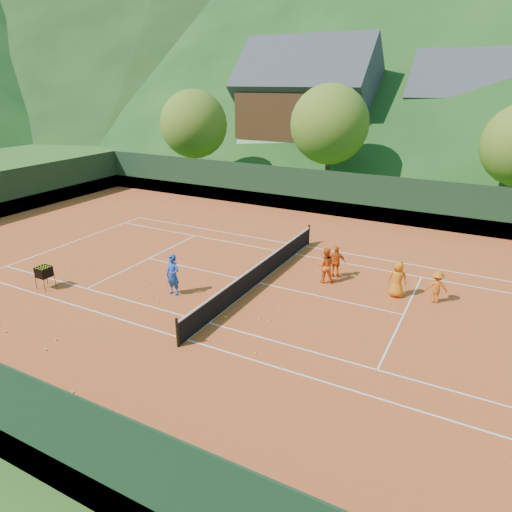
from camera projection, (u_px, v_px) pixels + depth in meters
The scene contains 34 objects.
ground at pixel (259, 283), 20.63m from camera, with size 400.00×400.00×0.00m, color #285019.
clay_court at pixel (259, 283), 20.63m from camera, with size 40.00×24.00×0.02m, color #B5461D.
coach at pixel (173, 275), 19.20m from camera, with size 0.66×0.43×1.81m, color #1A45AC.
student_a at pixel (325, 265), 20.41m from camera, with size 0.80×0.62×1.64m, color #F45415.
student_b at pixel (336, 262), 20.98m from camera, with size 0.88×0.37×1.50m, color #D75313.
student_c at pixel (398, 279), 19.05m from camera, with size 0.78×0.51×1.59m, color orange.
student_d at pixel (437, 287), 18.60m from camera, with size 0.88×0.51×1.37m, color #CF6312.
tennis_ball_1 at pixel (56, 340), 16.05m from camera, with size 0.07×0.07×0.07m, color #EAF729.
tennis_ball_3 at pixel (255, 353), 15.25m from camera, with size 0.07×0.07×0.07m, color #EAF729.
tennis_ball_4 at pixel (73, 392), 13.36m from camera, with size 0.07×0.07×0.07m, color #EAF729.
tennis_ball_5 at pixel (145, 286), 20.18m from camera, with size 0.07×0.07×0.07m, color #EAF729.
tennis_ball_6 at pixel (199, 325), 17.04m from camera, with size 0.07×0.07×0.07m, color #EAF729.
tennis_ball_7 at pixel (260, 318), 17.50m from camera, with size 0.07×0.07×0.07m, color #EAF729.
tennis_ball_8 at pixel (361, 336), 16.25m from camera, with size 0.07×0.07×0.07m, color #EAF729.
tennis_ball_9 at pixel (46, 350), 15.47m from camera, with size 0.07×0.07×0.07m, color #EAF729.
tennis_ball_10 at pixel (139, 297), 19.17m from camera, with size 0.07×0.07×0.07m, color #EAF729.
tennis_ball_11 at pixel (158, 301), 18.86m from camera, with size 0.07×0.07×0.07m, color #EAF729.
tennis_ball_12 at pixel (191, 299), 19.01m from camera, with size 0.07×0.07×0.07m, color #EAF729.
tennis_ball_13 at pixel (226, 317), 17.60m from camera, with size 0.07×0.07×0.07m, color #EAF729.
tennis_ball_14 at pixel (88, 268), 22.20m from camera, with size 0.07×0.07×0.07m, color #EAF729.
tennis_ball_15 at pixel (269, 320), 17.34m from camera, with size 0.07×0.07×0.07m, color #EAF729.
tennis_ball_16 at pixel (71, 271), 21.79m from camera, with size 0.07×0.07×0.07m, color #EAF729.
tennis_ball_17 at pixel (281, 305), 18.55m from camera, with size 0.07×0.07×0.07m, color #EAF729.
tennis_ball_18 at pixel (109, 268), 22.19m from camera, with size 0.07×0.07×0.07m, color #EAF729.
tennis_ball_19 at pixel (5, 332), 16.56m from camera, with size 0.07×0.07×0.07m, color #EAF729.
tennis_ball_20 at pixel (132, 264), 22.61m from camera, with size 0.07×0.07×0.07m, color #EAF729.
court_lines at pixel (259, 283), 20.63m from camera, with size 23.83×11.03×0.00m.
tennis_net at pixel (259, 273), 20.45m from camera, with size 0.10×12.07×1.10m.
perimeter_fence at pixel (259, 257), 20.18m from camera, with size 40.40×24.24×3.00m.
ball_hopper at pixel (44, 272), 19.85m from camera, with size 0.57×0.57×1.00m.
chalet_left at pixel (307, 110), 47.66m from camera, with size 13.80×9.93×12.92m.
chalet_mid at pixel (476, 119), 44.19m from camera, with size 12.65×8.82×11.45m.
tree_a at pixel (194, 124), 40.69m from camera, with size 6.00×6.00×7.88m.
tree_b at pixel (330, 124), 36.97m from camera, with size 6.40×6.40×8.40m.
Camera 1 is at (8.70, -16.65, 8.62)m, focal length 32.00 mm.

